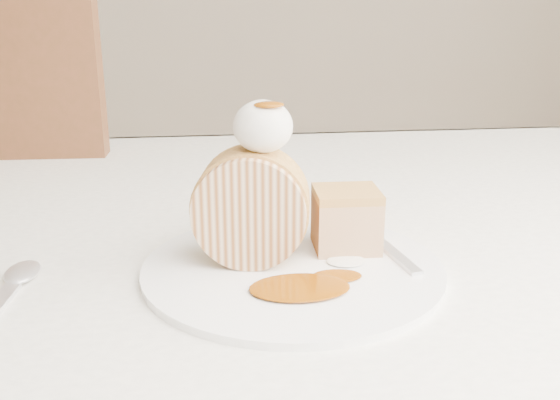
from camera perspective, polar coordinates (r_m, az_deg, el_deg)
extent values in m
cube|color=white|center=(0.69, 0.69, -3.31)|extent=(1.40, 0.90, 0.04)
cube|color=white|center=(1.14, -2.20, -0.86)|extent=(1.40, 0.01, 0.28)
cube|color=brown|center=(1.34, -23.02, -5.09)|extent=(0.49, 0.49, 0.05)
cylinder|color=brown|center=(1.58, -12.44, -10.72)|extent=(0.04, 0.04, 0.47)
cylinder|color=white|center=(0.55, 1.16, -6.23)|extent=(0.27, 0.27, 0.01)
cylinder|color=beige|center=(0.54, -2.68, -0.70)|extent=(0.11, 0.07, 0.10)
cube|color=tan|center=(0.58, 6.06, -2.11)|extent=(0.06, 0.06, 0.05)
ellipsoid|color=white|center=(0.53, -1.57, 6.74)|extent=(0.05, 0.05, 0.04)
ellipsoid|color=#7D3C05|center=(0.51, -1.02, 9.32)|extent=(0.03, 0.02, 0.01)
cube|color=silver|center=(0.59, 9.93, -4.45)|extent=(0.05, 0.16, 0.00)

